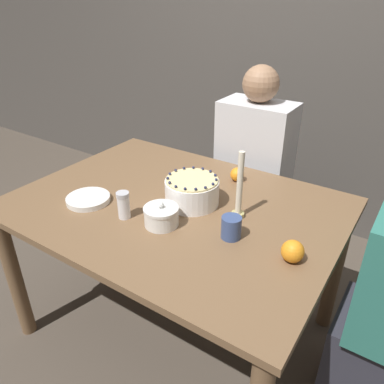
{
  "coord_description": "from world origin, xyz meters",
  "views": [
    {
      "loc": [
        0.84,
        -1.12,
        1.56
      ],
      "look_at": [
        0.06,
        0.04,
        0.8
      ],
      "focal_mm": 35.0,
      "sensor_mm": 36.0,
      "label": 1
    }
  ],
  "objects_px": {
    "sugar_bowl": "(161,216)",
    "person_man_blue_shirt": "(252,186)",
    "cake": "(192,191)",
    "candle": "(239,191)",
    "sugar_shaker": "(124,205)"
  },
  "relations": [
    {
      "from": "cake",
      "to": "sugar_bowl",
      "type": "bearing_deg",
      "value": -91.74
    },
    {
      "from": "person_man_blue_shirt",
      "to": "candle",
      "type": "bearing_deg",
      "value": 109.44
    },
    {
      "from": "cake",
      "to": "person_man_blue_shirt",
      "type": "relative_size",
      "value": 0.19
    },
    {
      "from": "cake",
      "to": "sugar_bowl",
      "type": "distance_m",
      "value": 0.21
    },
    {
      "from": "person_man_blue_shirt",
      "to": "sugar_shaker",
      "type": "bearing_deg",
      "value": 80.79
    },
    {
      "from": "sugar_bowl",
      "to": "person_man_blue_shirt",
      "type": "relative_size",
      "value": 0.11
    },
    {
      "from": "sugar_bowl",
      "to": "candle",
      "type": "xyz_separation_m",
      "value": [
        0.22,
        0.22,
        0.08
      ]
    },
    {
      "from": "sugar_bowl",
      "to": "person_man_blue_shirt",
      "type": "distance_m",
      "value": 0.91
    },
    {
      "from": "cake",
      "to": "person_man_blue_shirt",
      "type": "xyz_separation_m",
      "value": [
        -0.02,
        0.67,
        -0.27
      ]
    },
    {
      "from": "cake",
      "to": "candle",
      "type": "distance_m",
      "value": 0.22
    },
    {
      "from": "sugar_bowl",
      "to": "candle",
      "type": "bearing_deg",
      "value": 44.68
    },
    {
      "from": "sugar_shaker",
      "to": "person_man_blue_shirt",
      "type": "bearing_deg",
      "value": 80.79
    },
    {
      "from": "candle",
      "to": "person_man_blue_shirt",
      "type": "bearing_deg",
      "value": 109.44
    },
    {
      "from": "cake",
      "to": "sugar_shaker",
      "type": "xyz_separation_m",
      "value": [
        -0.16,
        -0.25,
        -0.0
      ]
    },
    {
      "from": "cake",
      "to": "candle",
      "type": "height_order",
      "value": "candle"
    }
  ]
}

